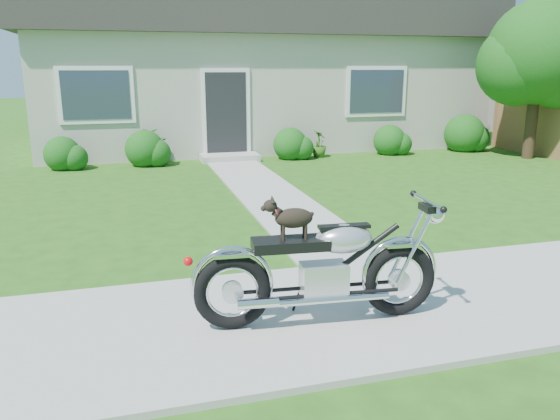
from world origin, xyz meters
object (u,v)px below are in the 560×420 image
object	(u,v)px
potted_plant_left	(150,148)
potted_plant_right	(319,144)
tree_near	(545,58)
motorcycle_with_dog	(324,268)
house	(257,69)

from	to	relation	value
potted_plant_left	potted_plant_right	size ratio (longest dim) A/B	1.18
tree_near	potted_plant_right	xyz separation A→B (m)	(-5.11, 1.65, -2.10)
potted_plant_left	motorcycle_with_dog	distance (m)	8.85
potted_plant_right	motorcycle_with_dog	distance (m)	9.32
potted_plant_right	motorcycle_with_dog	bearing A→B (deg)	-109.52
house	tree_near	xyz separation A→B (m)	(5.89, -5.09, 0.28)
potted_plant_right	motorcycle_with_dog	size ratio (longest dim) A/B	0.31
tree_near	house	bearing A→B (deg)	139.16
house	motorcycle_with_dog	world-z (taller)	house
potted_plant_left	house	bearing A→B (deg)	45.47
house	motorcycle_with_dog	xyz separation A→B (m)	(-2.33, -12.23, -1.62)
house	potted_plant_right	xyz separation A→B (m)	(0.79, -3.44, -1.81)
potted_plant_left	motorcycle_with_dog	xyz separation A→B (m)	(1.06, -8.78, 0.14)
tree_near	motorcycle_with_dog	bearing A→B (deg)	-139.05
house	potted_plant_left	distance (m)	5.14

